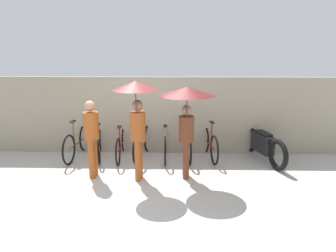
{
  "coord_description": "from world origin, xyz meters",
  "views": [
    {
      "loc": [
        0.84,
        -6.09,
        2.85
      ],
      "look_at": [
        0.64,
        1.16,
        1.0
      ],
      "focal_mm": 35.0,
      "sensor_mm": 36.0,
      "label": 1
    }
  ],
  "objects_px": {
    "parked_bicycle_2": "(121,144)",
    "pedestrian_trailing": "(187,105)",
    "motorcycle": "(262,144)",
    "parked_bicycle_6": "(210,143)",
    "parked_bicycle_3": "(143,142)",
    "pedestrian_leading": "(91,133)",
    "parked_bicycle_4": "(165,143)",
    "parked_bicycle_1": "(100,143)",
    "parked_bicycle_5": "(187,144)",
    "pedestrian_center": "(137,106)",
    "parked_bicycle_0": "(77,142)"
  },
  "relations": [
    {
      "from": "parked_bicycle_6",
      "to": "parked_bicycle_2",
      "type": "bearing_deg",
      "value": 83.41
    },
    {
      "from": "parked_bicycle_2",
      "to": "parked_bicycle_4",
      "type": "distance_m",
      "value": 1.12
    },
    {
      "from": "parked_bicycle_6",
      "to": "pedestrian_trailing",
      "type": "distance_m",
      "value": 1.94
    },
    {
      "from": "parked_bicycle_4",
      "to": "pedestrian_center",
      "type": "relative_size",
      "value": 0.82
    },
    {
      "from": "parked_bicycle_2",
      "to": "pedestrian_trailing",
      "type": "bearing_deg",
      "value": -130.81
    },
    {
      "from": "pedestrian_center",
      "to": "motorcycle",
      "type": "relative_size",
      "value": 1.04
    },
    {
      "from": "parked_bicycle_1",
      "to": "parked_bicycle_5",
      "type": "distance_m",
      "value": 2.24
    },
    {
      "from": "parked_bicycle_2",
      "to": "parked_bicycle_3",
      "type": "xyz_separation_m",
      "value": [
        0.56,
        0.03,
        0.04
      ]
    },
    {
      "from": "parked_bicycle_3",
      "to": "pedestrian_leading",
      "type": "xyz_separation_m",
      "value": [
        -0.97,
        -1.26,
        0.59
      ]
    },
    {
      "from": "parked_bicycle_4",
      "to": "pedestrian_leading",
      "type": "distance_m",
      "value": 2.07
    },
    {
      "from": "pedestrian_center",
      "to": "pedestrian_trailing",
      "type": "bearing_deg",
      "value": -168.45
    },
    {
      "from": "pedestrian_center",
      "to": "pedestrian_leading",
      "type": "bearing_deg",
      "value": -5.47
    },
    {
      "from": "parked_bicycle_0",
      "to": "parked_bicycle_6",
      "type": "xyz_separation_m",
      "value": [
        3.36,
        0.05,
        -0.01
      ]
    },
    {
      "from": "parked_bicycle_3",
      "to": "parked_bicycle_4",
      "type": "xyz_separation_m",
      "value": [
        0.56,
        0.01,
        -0.02
      ]
    },
    {
      "from": "parked_bicycle_2",
      "to": "motorcycle",
      "type": "relative_size",
      "value": 0.86
    },
    {
      "from": "parked_bicycle_4",
      "to": "pedestrian_leading",
      "type": "bearing_deg",
      "value": 128.17
    },
    {
      "from": "motorcycle",
      "to": "parked_bicycle_3",
      "type": "bearing_deg",
      "value": 71.6
    },
    {
      "from": "parked_bicycle_1",
      "to": "motorcycle",
      "type": "relative_size",
      "value": 0.84
    },
    {
      "from": "parked_bicycle_1",
      "to": "parked_bicycle_5",
      "type": "height_order",
      "value": "parked_bicycle_1"
    },
    {
      "from": "parked_bicycle_6",
      "to": "parked_bicycle_0",
      "type": "bearing_deg",
      "value": 82.68
    },
    {
      "from": "parked_bicycle_3",
      "to": "parked_bicycle_4",
      "type": "bearing_deg",
      "value": -79.81
    },
    {
      "from": "parked_bicycle_6",
      "to": "motorcycle",
      "type": "xyz_separation_m",
      "value": [
        1.29,
        -0.15,
        0.03
      ]
    },
    {
      "from": "parked_bicycle_0",
      "to": "parked_bicycle_5",
      "type": "bearing_deg",
      "value": -84.85
    },
    {
      "from": "parked_bicycle_5",
      "to": "pedestrian_center",
      "type": "height_order",
      "value": "pedestrian_center"
    },
    {
      "from": "parked_bicycle_3",
      "to": "pedestrian_center",
      "type": "xyz_separation_m",
      "value": [
        0.03,
        -1.45,
        1.22
      ]
    },
    {
      "from": "parked_bicycle_5",
      "to": "pedestrian_leading",
      "type": "distance_m",
      "value": 2.51
    },
    {
      "from": "parked_bicycle_4",
      "to": "pedestrian_center",
      "type": "bearing_deg",
      "value": 158.51
    },
    {
      "from": "pedestrian_trailing",
      "to": "motorcycle",
      "type": "height_order",
      "value": "pedestrian_trailing"
    },
    {
      "from": "parked_bicycle_0",
      "to": "parked_bicycle_1",
      "type": "distance_m",
      "value": 0.56
    },
    {
      "from": "parked_bicycle_4",
      "to": "parked_bicycle_5",
      "type": "height_order",
      "value": "parked_bicycle_4"
    },
    {
      "from": "pedestrian_leading",
      "to": "parked_bicycle_4",
      "type": "bearing_deg",
      "value": -135.43
    },
    {
      "from": "parked_bicycle_5",
      "to": "pedestrian_leading",
      "type": "relative_size",
      "value": 1.01
    },
    {
      "from": "parked_bicycle_1",
      "to": "parked_bicycle_6",
      "type": "bearing_deg",
      "value": -101.04
    },
    {
      "from": "parked_bicycle_5",
      "to": "pedestrian_trailing",
      "type": "xyz_separation_m",
      "value": [
        -0.07,
        -1.32,
        1.24
      ]
    },
    {
      "from": "pedestrian_leading",
      "to": "motorcycle",
      "type": "bearing_deg",
      "value": -158.93
    },
    {
      "from": "parked_bicycle_1",
      "to": "pedestrian_leading",
      "type": "height_order",
      "value": "pedestrian_leading"
    },
    {
      "from": "parked_bicycle_0",
      "to": "parked_bicycle_2",
      "type": "xyz_separation_m",
      "value": [
        1.12,
        -0.01,
        -0.03
      ]
    },
    {
      "from": "parked_bicycle_0",
      "to": "parked_bicycle_4",
      "type": "relative_size",
      "value": 1.03
    },
    {
      "from": "parked_bicycle_1",
      "to": "pedestrian_trailing",
      "type": "relative_size",
      "value": 0.86
    },
    {
      "from": "pedestrian_center",
      "to": "parked_bicycle_2",
      "type": "bearing_deg",
      "value": -62.24
    },
    {
      "from": "parked_bicycle_2",
      "to": "parked_bicycle_6",
      "type": "bearing_deg",
      "value": -90.25
    },
    {
      "from": "parked_bicycle_5",
      "to": "motorcycle",
      "type": "bearing_deg",
      "value": -96.88
    },
    {
      "from": "parked_bicycle_4",
      "to": "parked_bicycle_6",
      "type": "height_order",
      "value": "parked_bicycle_4"
    },
    {
      "from": "parked_bicycle_3",
      "to": "pedestrian_leading",
      "type": "height_order",
      "value": "pedestrian_leading"
    },
    {
      "from": "parked_bicycle_1",
      "to": "parked_bicycle_6",
      "type": "distance_m",
      "value": 2.8
    },
    {
      "from": "parked_bicycle_2",
      "to": "parked_bicycle_4",
      "type": "relative_size",
      "value": 1.0
    },
    {
      "from": "parked_bicycle_3",
      "to": "parked_bicycle_4",
      "type": "height_order",
      "value": "parked_bicycle_4"
    },
    {
      "from": "parked_bicycle_5",
      "to": "parked_bicycle_6",
      "type": "distance_m",
      "value": 0.56
    },
    {
      "from": "parked_bicycle_4",
      "to": "pedestrian_trailing",
      "type": "distance_m",
      "value": 1.89
    },
    {
      "from": "parked_bicycle_1",
      "to": "parked_bicycle_5",
      "type": "xyz_separation_m",
      "value": [
        2.24,
        -0.04,
        0.01
      ]
    }
  ]
}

